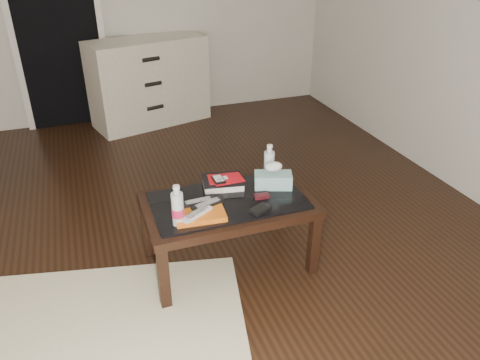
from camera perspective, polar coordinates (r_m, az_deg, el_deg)
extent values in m
plane|color=black|center=(3.29, -11.00, -7.26)|extent=(5.00, 5.00, 0.00)
cube|color=black|center=(5.23, -21.41, 16.73)|extent=(0.80, 0.05, 2.00)
cube|color=silver|center=(5.23, -26.12, 15.83)|extent=(0.06, 0.04, 2.04)
cube|color=silver|center=(5.21, -16.63, 17.42)|extent=(0.06, 0.04, 2.04)
cube|color=black|center=(2.65, -9.29, -11.70)|extent=(0.06, 0.06, 0.40)
cube|color=black|center=(2.89, 8.99, -7.76)|extent=(0.06, 0.06, 0.40)
cube|color=black|center=(3.07, -11.21, -5.70)|extent=(0.06, 0.06, 0.40)
cube|color=black|center=(3.28, 4.80, -2.77)|extent=(0.06, 0.06, 0.40)
cube|color=black|center=(2.81, -1.48, -3.05)|extent=(1.00, 0.60, 0.05)
cube|color=black|center=(2.79, -1.49, -2.51)|extent=(0.90, 0.50, 0.01)
cube|color=beige|center=(5.17, -11.04, 11.67)|extent=(1.29, 0.79, 0.90)
cylinder|color=black|center=(4.98, -10.31, 8.69)|extent=(0.18, 0.09, 0.04)
cylinder|color=black|center=(4.91, -10.56, 11.44)|extent=(0.18, 0.09, 0.04)
cylinder|color=black|center=(4.84, -10.83, 14.26)|extent=(0.18, 0.09, 0.04)
cube|color=#D05E13|center=(2.64, -4.97, -4.05)|extent=(0.30, 0.23, 0.03)
cube|color=silver|center=(2.59, -5.28, -4.09)|extent=(0.20, 0.15, 0.02)
cube|color=black|center=(2.68, -3.95, -2.92)|extent=(0.21, 0.11, 0.02)
cube|color=black|center=(2.70, -5.11, -2.63)|extent=(0.20, 0.06, 0.02)
cube|color=black|center=(2.93, -2.12, -0.30)|extent=(0.28, 0.24, 0.05)
cube|color=red|center=(2.92, -2.02, 0.21)|extent=(0.21, 0.16, 0.01)
cube|color=black|center=(2.89, -2.65, 0.09)|extent=(0.06, 0.10, 0.02)
cube|color=black|center=(2.81, 2.67, -1.98)|extent=(0.09, 0.05, 0.02)
cube|color=black|center=(2.68, 2.50, -3.57)|extent=(0.14, 0.12, 0.02)
cylinder|color=silver|center=(2.53, -7.63, -3.06)|extent=(0.08, 0.08, 0.24)
cylinder|color=silver|center=(2.97, 3.58, 2.19)|extent=(0.07, 0.07, 0.24)
cube|color=teal|center=(2.91, 4.05, -0.03)|extent=(0.26, 0.19, 0.09)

